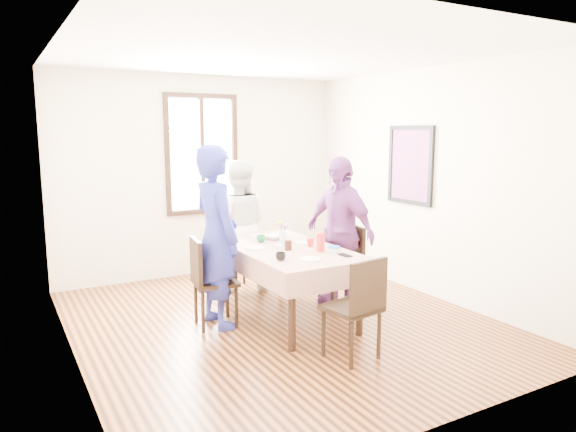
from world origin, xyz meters
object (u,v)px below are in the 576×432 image
object	(u,v)px
dining_table	(286,283)
chair_left	(215,282)
person_right	(339,232)
chair_far	(240,254)
person_left	(216,237)
chair_right	(340,266)
person_far	(240,226)
chair_near	(352,307)

from	to	relation	value
dining_table	chair_left	xyz separation A→B (m)	(-0.73, 0.16, 0.08)
person_right	dining_table	bearing A→B (deg)	-95.12
chair_far	person_left	distance (m)	1.32
chair_left	person_left	distance (m)	0.46
chair_right	person_right	distance (m)	0.39
dining_table	person_right	size ratio (longest dim) A/B	1.00
person_far	person_right	bearing A→B (deg)	147.66
chair_right	chair_far	bearing A→B (deg)	41.66
chair_right	person_far	xyz separation A→B (m)	(-0.73, 1.09, 0.35)
dining_table	chair_right	distance (m)	0.74
chair_right	person_right	size ratio (longest dim) A/B	0.54
person_left	person_far	world-z (taller)	person_left
dining_table	chair_near	size ratio (longest dim) A/B	1.87
chair_near	person_left	size ratio (longest dim) A/B	0.50
chair_far	person_right	world-z (taller)	person_right
dining_table	person_left	distance (m)	0.91
chair_left	person_far	xyz separation A→B (m)	(0.73, 0.99, 0.35)
chair_far	person_far	size ratio (longest dim) A/B	0.56
person_far	person_right	distance (m)	1.30
chair_near	person_right	world-z (taller)	person_right
dining_table	chair_left	distance (m)	0.75
dining_table	chair_right	bearing A→B (deg)	4.16
person_left	dining_table	bearing A→B (deg)	-107.61
chair_right	chair_far	xyz separation A→B (m)	(-0.73, 1.11, 0.00)
dining_table	chair_left	bearing A→B (deg)	167.70
person_right	chair_far	bearing A→B (deg)	-156.86
chair_left	chair_far	bearing A→B (deg)	151.89
chair_near	person_right	size ratio (longest dim) A/B	0.54
chair_near	chair_right	bearing A→B (deg)	49.58
chair_near	chair_left	bearing A→B (deg)	109.31
person_right	person_far	bearing A→B (deg)	-156.36
chair_left	chair_near	world-z (taller)	same
person_left	person_far	size ratio (longest dim) A/B	1.14
chair_far	person_far	bearing A→B (deg)	81.36
dining_table	chair_far	distance (m)	1.17
chair_right	person_left	distance (m)	1.52
chair_right	chair_far	size ratio (longest dim) A/B	1.00
chair_right	person_left	bearing A→B (deg)	94.21
person_left	person_far	xyz separation A→B (m)	(0.71, 0.99, -0.11)
chair_near	person_right	xyz separation A→B (m)	(0.71, 1.22, 0.39)
dining_table	chair_near	xyz separation A→B (m)	(-0.00, -1.17, 0.08)
chair_far	chair_near	distance (m)	2.33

